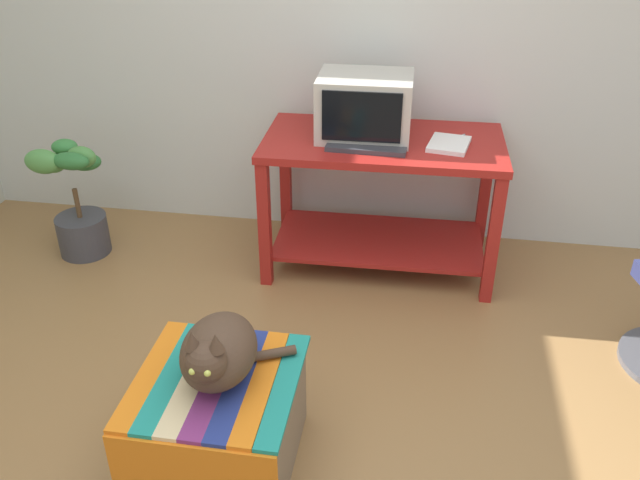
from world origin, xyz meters
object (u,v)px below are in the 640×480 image
object	(u,v)px
tv_monitor	(365,107)
ottoman_with_blanket	(220,420)
book	(449,144)
desk	(381,181)
keyboard	(367,147)
potted_plant	(76,206)
cat	(218,352)

from	to	relation	value
tv_monitor	ottoman_with_blanket	distance (m)	1.76
tv_monitor	book	distance (m)	0.47
desk	keyboard	bearing A→B (deg)	-116.94
keyboard	ottoman_with_blanket	bearing A→B (deg)	-103.36
book	desk	bearing A→B (deg)	-177.33
book	potted_plant	xyz separation A→B (m)	(-2.04, -0.11, -0.46)
tv_monitor	keyboard	xyz separation A→B (m)	(0.03, -0.18, -0.14)
desk	book	xyz separation A→B (m)	(0.33, -0.04, 0.25)
tv_monitor	potted_plant	distance (m)	1.72
book	ottoman_with_blanket	distance (m)	1.78
tv_monitor	cat	world-z (taller)	tv_monitor
desk	keyboard	world-z (taller)	keyboard
cat	ottoman_with_blanket	bearing A→B (deg)	-157.24
cat	potted_plant	bearing A→B (deg)	132.24
tv_monitor	cat	distance (m)	1.64
tv_monitor	potted_plant	world-z (taller)	tv_monitor
keyboard	book	size ratio (longest dim) A/B	1.65
cat	potted_plant	xyz separation A→B (m)	(-1.26, 1.37, -0.22)
cat	book	bearing A→B (deg)	62.03
desk	ottoman_with_blanket	xyz separation A→B (m)	(-0.46, -1.54, -0.31)
potted_plant	tv_monitor	bearing A→B (deg)	6.73
tv_monitor	book	xyz separation A→B (m)	(0.44, -0.08, -0.14)
ottoman_with_blanket	cat	size ratio (longest dim) A/B	1.56
ottoman_with_blanket	potted_plant	bearing A→B (deg)	132.05
keyboard	book	world-z (taller)	keyboard
book	potted_plant	world-z (taller)	book
desk	book	bearing A→B (deg)	-8.59
desk	potted_plant	bearing A→B (deg)	-175.74
book	potted_plant	bearing A→B (deg)	-166.58
book	ottoman_with_blanket	bearing A→B (deg)	-107.79
ottoman_with_blanket	cat	world-z (taller)	cat
tv_monitor	ottoman_with_blanket	xyz separation A→B (m)	(-0.36, -1.57, -0.70)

